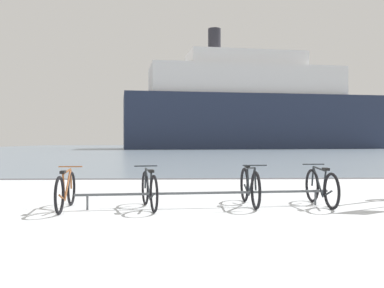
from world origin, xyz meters
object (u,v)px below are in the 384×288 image
at_px(bicycle_3, 321,187).
at_px(ferry_ship, 249,109).
at_px(bicycle_1, 149,190).
at_px(bicycle_2, 250,187).
at_px(bicycle_0, 66,191).

relative_size(bicycle_3, ferry_ship, 0.04).
relative_size(bicycle_1, bicycle_3, 0.96).
bearing_deg(bicycle_3, ferry_ship, 81.89).
height_order(bicycle_3, ferry_ship, ferry_ship).
height_order(bicycle_2, ferry_ship, ferry_ship).
height_order(bicycle_0, ferry_ship, ferry_ship).
distance_m(bicycle_0, bicycle_2, 3.54).
xyz_separation_m(bicycle_0, ferry_ship, (13.93, 63.52, 6.25)).
bearing_deg(bicycle_0, ferry_ship, 77.63).
xyz_separation_m(bicycle_3, ferry_ship, (9.00, 63.20, 6.24)).
bearing_deg(bicycle_3, bicycle_0, -176.29).
relative_size(bicycle_0, bicycle_1, 1.08).
bearing_deg(bicycle_2, bicycle_3, -3.85).
bearing_deg(bicycle_1, bicycle_3, 4.30).
bearing_deg(ferry_ship, bicycle_2, -99.36).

